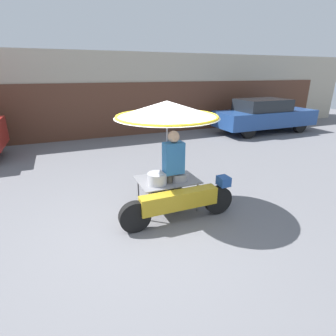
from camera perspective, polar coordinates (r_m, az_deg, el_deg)
name	(u,v)px	position (r m, az deg, el deg)	size (l,w,h in m)	color
ground_plane	(148,225)	(4.89, -4.28, -12.19)	(36.00, 36.00, 0.00)	slate
shopfront_building	(87,95)	(12.25, -17.12, 14.99)	(28.00, 2.06, 3.41)	#B2A893
vendor_motorcycle_cart	(169,128)	(4.81, 0.14, 8.70)	(2.22, 1.92, 2.13)	black
vendor_person	(173,168)	(4.95, 1.19, 0.03)	(0.38, 0.22, 1.62)	#4C473D
parked_car	(264,115)	(12.87, 20.24, 10.72)	(4.65, 1.69, 1.50)	black
potted_plant	(295,114)	(15.87, 25.99, 10.52)	(0.66, 0.66, 0.87)	#2D2D33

